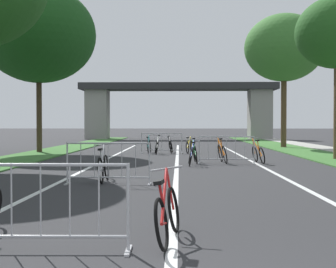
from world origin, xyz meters
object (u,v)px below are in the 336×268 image
at_px(tree_left_oak_near, 39,35).
at_px(crowd_barrier_nearest, 41,208).
at_px(bicycle_silver_8, 103,167).
at_px(bicycle_green_11, 195,153).
at_px(bicycle_orange_0, 222,153).
at_px(bicycle_teal_9, 149,146).
at_px(bicycle_orange_10, 258,154).
at_px(bicycle_blue_4, 191,155).
at_px(tree_right_pine_near, 284,48).
at_px(bicycle_red_3, 168,213).
at_px(crowd_barrier_second, 108,164).
at_px(crowd_barrier_fourth, 162,143).
at_px(bicycle_yellow_5, 189,146).
at_px(bicycle_black_6, 171,146).
at_px(crowd_barrier_third, 226,150).
at_px(bicycle_white_2, 157,147).

height_order(tree_left_oak_near, crowd_barrier_nearest, tree_left_oak_near).
bearing_deg(bicycle_silver_8, bicycle_green_11, 65.71).
height_order(crowd_barrier_nearest, bicycle_green_11, crowd_barrier_nearest).
bearing_deg(bicycle_orange_0, bicycle_teal_9, 113.39).
bearing_deg(bicycle_teal_9, bicycle_orange_10, -50.65).
relative_size(bicycle_orange_0, bicycle_blue_4, 0.98).
relative_size(tree_right_pine_near, bicycle_teal_9, 5.29).
xyz_separation_m(tree_left_oak_near, bicycle_red_3, (7.19, -18.08, -5.82)).
relative_size(crowd_barrier_second, bicycle_teal_9, 1.34).
bearing_deg(bicycle_blue_4, bicycle_orange_10, 20.56).
xyz_separation_m(crowd_barrier_nearest, crowd_barrier_second, (-0.14, 6.06, 0.00)).
distance_m(crowd_barrier_fourth, bicycle_yellow_5, 1.49).
relative_size(bicycle_black_6, bicycle_green_11, 0.97).
bearing_deg(crowd_barrier_third, bicycle_teal_9, 117.64).
xyz_separation_m(crowd_barrier_second, crowd_barrier_third, (3.57, 6.06, 0.00)).
xyz_separation_m(crowd_barrier_nearest, bicycle_red_3, (1.48, 0.53, -0.16)).
relative_size(crowd_barrier_nearest, bicycle_silver_8, 1.29).
distance_m(bicycle_white_2, bicycle_orange_10, 6.68).
height_order(bicycle_white_2, bicycle_blue_4, bicycle_white_2).
relative_size(bicycle_white_2, bicycle_green_11, 0.95).
bearing_deg(bicycle_green_11, crowd_barrier_nearest, -102.32).
xyz_separation_m(tree_left_oak_near, bicycle_green_11, (7.95, -6.05, -5.79)).
xyz_separation_m(tree_right_pine_near, crowd_barrier_nearest, (-8.24, -23.93, -5.78)).
bearing_deg(bicycle_red_3, bicycle_orange_10, 82.63).
distance_m(tree_left_oak_near, bicycle_blue_4, 12.01).
relative_size(bicycle_red_3, bicycle_silver_8, 0.97).
bearing_deg(bicycle_orange_10, bicycle_black_6, 113.45).
height_order(crowd_barrier_second, crowd_barrier_fourth, same).
height_order(crowd_barrier_third, bicycle_black_6, crowd_barrier_third).
xyz_separation_m(bicycle_yellow_5, bicycle_silver_8, (-2.52, -11.93, 0.03)).
bearing_deg(bicycle_silver_8, bicycle_teal_9, 87.32).
relative_size(bicycle_white_2, bicycle_teal_9, 1.04).
height_order(crowd_barrier_third, bicycle_orange_10, crowd_barrier_third).
bearing_deg(tree_right_pine_near, bicycle_orange_10, -107.25).
bearing_deg(bicycle_blue_4, crowd_barrier_fourth, 101.61).
distance_m(bicycle_orange_0, bicycle_green_11, 1.06).
bearing_deg(bicycle_teal_9, crowd_barrier_third, -60.40).
xyz_separation_m(crowd_barrier_nearest, bicycle_black_6, (1.19, 18.65, -0.16)).
bearing_deg(bicycle_teal_9, crowd_barrier_second, -88.95).
xyz_separation_m(bicycle_red_3, bicycle_green_11, (0.76, 12.03, 0.03)).
bearing_deg(crowd_barrier_third, bicycle_white_2, 117.58).
xyz_separation_m(crowd_barrier_second, bicycle_blue_4, (2.21, 5.46, -0.13)).
height_order(bicycle_red_3, bicycle_yellow_5, bicycle_red_3).
distance_m(tree_left_oak_near, bicycle_orange_10, 13.39).
relative_size(tree_left_oak_near, bicycle_yellow_5, 5.32).
xyz_separation_m(tree_right_pine_near, bicycle_blue_4, (-6.17, -12.41, -5.91)).
distance_m(bicycle_yellow_5, bicycle_teal_9, 2.11).
xyz_separation_m(crowd_barrier_third, bicycle_white_2, (-2.92, 5.58, -0.14)).
distance_m(tree_left_oak_near, bicycle_orange_0, 12.33).
bearing_deg(bicycle_red_3, bicycle_green_11, 94.02).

